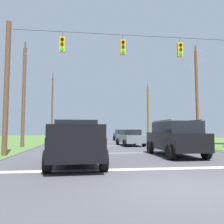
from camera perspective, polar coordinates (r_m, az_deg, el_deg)
The scene contains 15 objects.
ground_plane at distance 6.65m, azimuth 16.86°, elevation -17.50°, with size 120.00×120.00×0.00m, color #47474C.
stop_bar_stripe at distance 9.11m, azimuth 9.86°, elevation -13.98°, with size 12.64×0.45×0.01m, color white.
lane_dash_0 at distance 14.91m, azimuth 3.06°, elevation -10.30°, with size 0.15×2.50×0.01m, color white.
lane_dash_1 at distance 21.32m, azimuth -0.02°, elevation -8.55°, with size 0.15×2.50×0.01m, color white.
lane_dash_2 at distance 28.68m, azimuth -1.83°, elevation -7.50°, with size 0.15×2.50×0.01m, color white.
overhead_signal_span at distance 14.40m, azimuth 3.92°, elevation 7.16°, with size 14.95×0.31×8.05m.
pickup_truck at distance 10.25m, azimuth -9.06°, elevation -7.51°, with size 2.45×5.47×1.95m.
suv_black at distance 13.65m, azimuth 15.63°, elevation -6.24°, with size 2.28×4.83×2.05m.
distant_car_crossing_white at distance 25.47m, azimuth -12.28°, elevation -6.01°, with size 2.29×4.43×1.52m.
distant_car_oncoming at distance 30.85m, azimuth 2.65°, elevation -5.82°, with size 2.18×4.38×1.52m.
distant_car_far_parked at distance 21.73m, azimuth 4.57°, elevation -6.38°, with size 2.28×4.42×1.52m.
utility_pole_mid_right at distance 22.71m, azimuth 20.65°, elevation 4.15°, with size 0.27×1.97×9.56m.
utility_pole_far_right at distance 37.75m, azimuth 9.09°, elevation 0.14°, with size 0.34×1.96×9.19m.
utility_pole_mid_left at distance 21.14m, azimuth -21.41°, elevation 3.99°, with size 0.30×1.57×9.29m.
utility_pole_far_left at distance 36.78m, azimuth -14.87°, elevation 1.54°, with size 0.26×1.89×10.58m.
Camera 1 is at (-2.58, -5.94, 1.52)m, focal length 36.19 mm.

